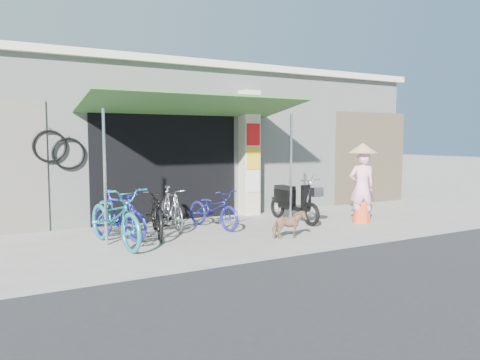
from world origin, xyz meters
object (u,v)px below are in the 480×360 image
bike_blue (118,215)px  bike_navy (213,209)px  bike_teal (115,216)px  moped (292,201)px  bike_black (158,212)px  bike_silver (171,208)px  nun (362,183)px  street_dog (289,225)px

bike_blue → bike_navy: (1.99, 0.13, -0.05)m
bike_teal → moped: bearing=-2.5°
bike_navy → moped: 1.90m
bike_black → bike_silver: (0.47, 0.51, -0.02)m
moped → nun: nun is taller
street_dog → moped: size_ratio=0.35×
bike_black → nun: nun is taller
bike_teal → moped: (4.07, 0.49, -0.06)m
nun → bike_blue: bearing=14.2°
bike_teal → bike_silver: bike_teal is taller
bike_black → street_dog: size_ratio=2.80×
bike_blue → nun: bearing=-34.0°
street_dog → nun: (2.41, 0.64, 0.61)m
bike_silver → bike_blue: bearing=-155.3°
moped → nun: 1.58m
bike_silver → street_dog: bike_silver is taller
bike_black → street_dog: 2.49m
bike_black → bike_navy: size_ratio=1.13×
bike_blue → bike_teal: bearing=-134.9°
street_dog → nun: size_ratio=0.35×
bike_teal → bike_silver: bearing=25.4°
bike_silver → moped: size_ratio=0.83×
bike_black → moped: moped is taller
street_dog → bike_black: bearing=62.0°
moped → bike_teal: bearing=-174.5°
bike_black → street_dog: bearing=-21.7°
bike_silver → bike_navy: bearing=-17.9°
bike_teal → bike_blue: bike_teal is taller
bike_blue → nun: (5.16, -0.85, 0.42)m
bike_black → bike_silver: bearing=61.0°
street_dog → nun: bearing=-67.8°
street_dog → nun: 2.56m
bike_silver → moped: 2.73m
street_dog → nun: nun is taller
bike_silver → street_dog: size_ratio=2.36×
bike_blue → bike_navy: bike_blue is taller
moped → bike_black: bearing=179.3°
bike_teal → street_dog: bike_teal is taller
bike_black → bike_navy: bearing=21.9°
bike_navy → street_dog: bike_navy is taller
bike_navy → nun: size_ratio=0.88×
bike_navy → street_dog: 1.79m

